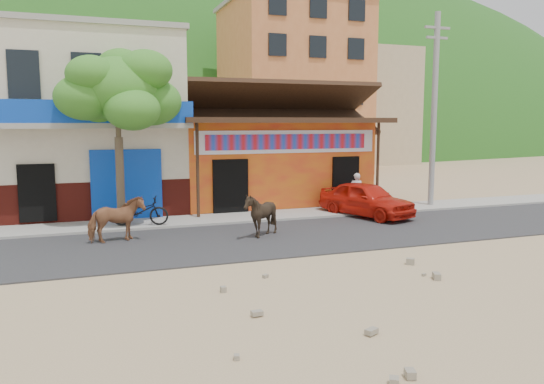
% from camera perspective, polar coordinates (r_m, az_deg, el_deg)
% --- Properties ---
extents(ground, '(120.00, 120.00, 0.00)m').
position_cam_1_polar(ground, '(14.52, 4.47, -6.92)').
color(ground, '#9E825B').
rests_on(ground, ground).
extents(road, '(60.00, 5.00, 0.04)m').
position_cam_1_polar(road, '(16.76, 0.95, -4.87)').
color(road, '#28282B').
rests_on(road, ground).
extents(sidewalk, '(60.00, 2.00, 0.12)m').
position_cam_1_polar(sidewalk, '(20.00, -2.61, -2.74)').
color(sidewalk, gray).
rests_on(sidewalk, ground).
extents(dance_club, '(8.00, 6.00, 3.60)m').
position_cam_1_polar(dance_club, '(24.18, -0.92, 3.19)').
color(dance_club, orange).
rests_on(dance_club, ground).
extents(cafe_building, '(7.00, 6.00, 7.00)m').
position_cam_1_polar(cafe_building, '(22.81, -19.18, 6.80)').
color(cafe_building, beige).
rests_on(cafe_building, ground).
extents(apartment_front, '(9.00, 9.00, 12.00)m').
position_cam_1_polar(apartment_front, '(39.75, 2.12, 10.92)').
color(apartment_front, '#CC723F').
rests_on(apartment_front, ground).
extents(apartment_rear, '(8.00, 8.00, 10.00)m').
position_cam_1_polar(apartment_rear, '(49.01, 9.36, 9.00)').
color(apartment_rear, tan).
rests_on(apartment_rear, ground).
extents(hillside, '(100.00, 40.00, 24.00)m').
position_cam_1_polar(hillside, '(83.44, -16.16, 12.95)').
color(hillside, '#194C14').
rests_on(hillside, ground).
extents(tree, '(3.00, 3.00, 6.00)m').
position_cam_1_polar(tree, '(18.66, -16.17, 5.69)').
color(tree, '#2D721E').
rests_on(tree, sidewalk).
extents(utility_pole, '(0.24, 0.24, 8.00)m').
position_cam_1_polar(utility_pole, '(23.46, 17.04, 8.41)').
color(utility_pole, gray).
rests_on(utility_pole, sidewalk).
extents(cow_tan, '(1.74, 1.07, 1.37)m').
position_cam_1_polar(cow_tan, '(16.55, -16.40, -2.85)').
color(cow_tan, '#975F3C').
rests_on(cow_tan, road).
extents(cow_dark, '(1.39, 1.27, 1.41)m').
position_cam_1_polar(cow_dark, '(16.60, -1.24, -2.45)').
color(cow_dark, black).
rests_on(cow_dark, road).
extents(red_car, '(2.81, 4.21, 1.33)m').
position_cam_1_polar(red_car, '(20.54, 10.08, -0.76)').
color(red_car, red).
rests_on(red_car, road).
extents(scooter, '(1.99, 1.11, 0.99)m').
position_cam_1_polar(scooter, '(18.60, -13.98, -2.00)').
color(scooter, black).
rests_on(scooter, sidewalk).
extents(pedestrian, '(0.64, 0.53, 1.49)m').
position_cam_1_polar(pedestrian, '(21.48, 9.05, 0.05)').
color(pedestrian, silver).
rests_on(pedestrian, sidewalk).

